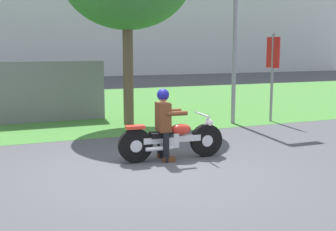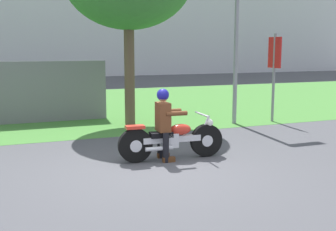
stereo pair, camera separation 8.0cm
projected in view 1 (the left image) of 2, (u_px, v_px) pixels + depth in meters
name	position (u px, v px, depth m)	size (l,w,h in m)	color
ground	(157.00, 170.00, 7.71)	(120.00, 120.00, 0.00)	#4C4C51
grass_verge	(73.00, 106.00, 16.01)	(60.00, 12.00, 0.01)	#478438
motorcycle_lead	(172.00, 139.00, 8.37)	(2.15, 0.66, 0.89)	black
rider_lead	(164.00, 119.00, 8.25)	(0.56, 0.48, 1.41)	black
streetlight_pole	(239.00, 11.00, 11.98)	(0.96, 0.20, 5.07)	gray
sign_banner	(273.00, 64.00, 12.53)	(0.08, 0.60, 2.60)	gray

